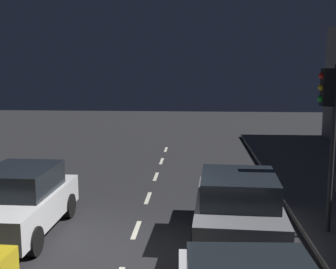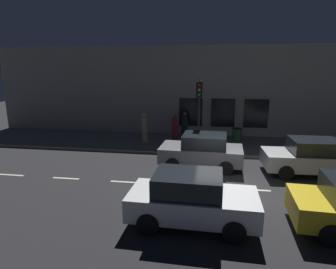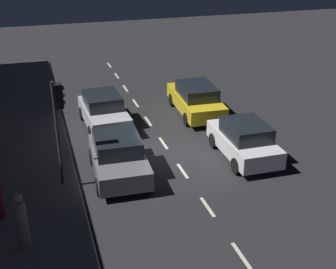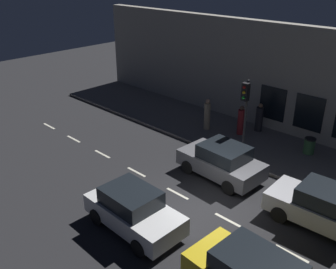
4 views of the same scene
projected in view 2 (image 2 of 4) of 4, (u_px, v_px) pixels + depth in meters
ground_plane at (228, 188)px, 11.12m from camera, size 60.00×60.00×0.00m
sidewalk at (223, 145)px, 17.12m from camera, size 4.50×32.00×0.15m
building_facade at (224, 92)px, 18.90m from camera, size 0.65×32.00×6.05m
lane_centre_line at (255, 190)px, 10.97m from camera, size 0.12×27.20×0.01m
traffic_light at (199, 99)px, 14.90m from camera, size 0.45×0.32×3.89m
parked_car_0 at (311, 157)px, 12.47m from camera, size 2.01×4.00×1.58m
parked_car_2 at (192, 199)px, 8.48m from camera, size 1.90×3.85×1.58m
parked_car_3 at (202, 151)px, 13.44m from camera, size 2.13×3.92×1.58m
pedestrian_0 at (175, 128)px, 17.78m from camera, size 0.52×0.52×1.67m
pedestrian_1 at (185, 126)px, 18.77m from camera, size 0.54×0.54×1.64m
pedestrian_2 at (145, 129)px, 17.32m from camera, size 0.52×0.52×1.82m
trash_bin at (237, 134)px, 17.69m from camera, size 0.56×0.56×0.82m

